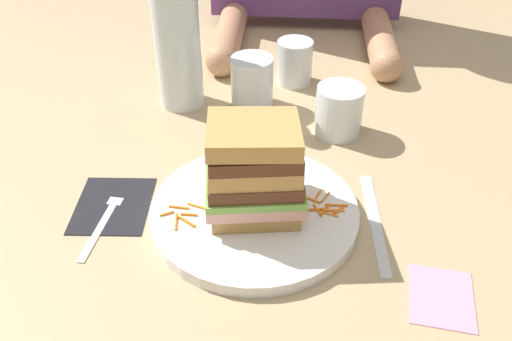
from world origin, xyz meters
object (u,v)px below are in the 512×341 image
(main_plate, at_px, (254,213))
(fork, at_px, (107,214))
(juice_glass, at_px, (339,113))
(empty_tumbler_1, at_px, (252,82))
(knife, at_px, (376,224))
(water_bottle, at_px, (176,34))
(sandwich, at_px, (254,170))
(napkin_pink, at_px, (441,297))
(napkin_dark, at_px, (113,205))
(empty_tumbler_0, at_px, (295,62))

(main_plate, distance_m, fork, 0.20)
(juice_glass, xyz_separation_m, empty_tumbler_1, (-0.15, 0.08, 0.01))
(knife, height_order, empty_tumbler_1, empty_tumbler_1)
(knife, bearing_deg, juice_glass, 100.63)
(main_plate, height_order, fork, main_plate)
(fork, distance_m, knife, 0.36)
(main_plate, xyz_separation_m, water_bottle, (-0.15, 0.30, 0.12))
(main_plate, bearing_deg, empty_tumbler_1, 95.26)
(water_bottle, bearing_deg, juice_glass, -15.76)
(empty_tumbler_1, bearing_deg, sandwich, -84.76)
(sandwich, distance_m, napkin_pink, 0.27)
(napkin_dark, bearing_deg, sandwich, -3.01)
(fork, relative_size, knife, 0.83)
(napkin_dark, xyz_separation_m, empty_tumbler_0, (0.24, 0.38, 0.04))
(sandwich, height_order, fork, sandwich)
(sandwich, bearing_deg, knife, -0.74)
(napkin_dark, bearing_deg, juice_glass, 33.72)
(main_plate, height_order, empty_tumbler_1, empty_tumbler_1)
(sandwich, relative_size, napkin_pink, 1.55)
(fork, xyz_separation_m, juice_glass, (0.32, 0.23, 0.03))
(fork, bearing_deg, sandwich, 3.39)
(main_plate, xyz_separation_m, fork, (-0.20, -0.01, -0.00))
(napkin_dark, xyz_separation_m, napkin_pink, (0.42, -0.13, -0.00))
(napkin_dark, distance_m, knife, 0.36)
(main_plate, xyz_separation_m, knife, (0.16, -0.00, -0.01))
(napkin_dark, bearing_deg, main_plate, -2.95)
(juice_glass, height_order, empty_tumbler_0, same)
(empty_tumbler_0, xyz_separation_m, empty_tumbler_1, (-0.07, -0.09, 0.00))
(sandwich, distance_m, napkin_dark, 0.21)
(sandwich, height_order, empty_tumbler_1, sandwich)
(sandwich, relative_size, water_bottle, 0.48)
(fork, relative_size, napkin_pink, 1.86)
(water_bottle, distance_m, empty_tumbler_0, 0.24)
(juice_glass, distance_m, empty_tumbler_1, 0.17)
(empty_tumbler_1, bearing_deg, napkin_dark, -120.27)
(empty_tumbler_1, bearing_deg, knife, -57.98)
(knife, relative_size, water_bottle, 0.69)
(napkin_dark, relative_size, empty_tumbler_1, 1.35)
(napkin_dark, bearing_deg, water_bottle, 81.34)
(fork, distance_m, water_bottle, 0.34)
(napkin_dark, bearing_deg, fork, -94.92)
(fork, distance_m, empty_tumbler_0, 0.48)
(fork, bearing_deg, empty_tumbler_0, 58.86)
(water_bottle, bearing_deg, fork, -98.39)
(sandwich, height_order, water_bottle, water_bottle)
(sandwich, height_order, napkin_dark, sandwich)
(knife, bearing_deg, main_plate, 179.19)
(empty_tumbler_1, bearing_deg, water_bottle, -179.11)
(fork, height_order, water_bottle, water_bottle)
(empty_tumbler_0, bearing_deg, knife, -73.44)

